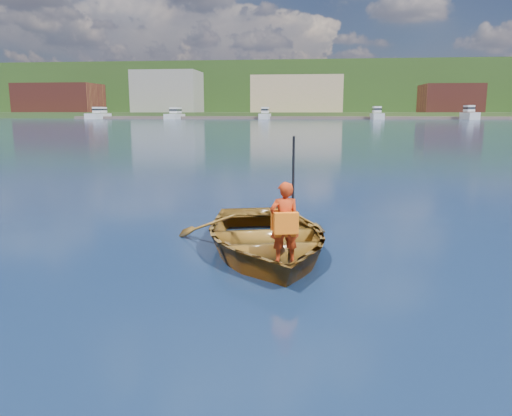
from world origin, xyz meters
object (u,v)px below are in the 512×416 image
child_paddler (285,222)px  marina_yachts (315,115)px  rowboat (264,237)px  dock (332,118)px

child_paddler → marina_yachts: bearing=89.8°
rowboat → marina_yachts: size_ratio=0.03×
child_paddler → marina_yachts: 144.94m
child_paddler → dock: 149.72m
child_paddler → dock: bearing=87.9°
rowboat → dock: (5.96, 148.78, 0.14)m
marina_yachts → dock: bearing=42.0°
child_paddler → rowboat: bearing=114.1°
rowboat → dock: size_ratio=0.03×
marina_yachts → child_paddler: bearing=-90.2°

